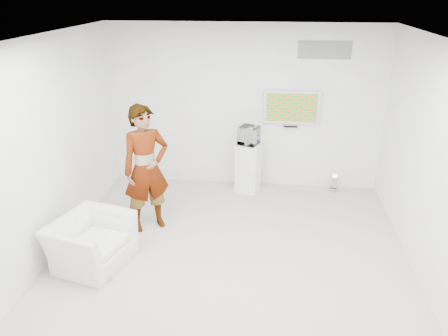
% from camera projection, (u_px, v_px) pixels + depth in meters
% --- Properties ---
extents(room, '(5.01, 5.01, 3.00)m').
position_uv_depth(room, '(231.00, 157.00, 5.68)').
color(room, '#B8B1A9').
rests_on(room, ground).
extents(tv, '(1.00, 0.08, 0.60)m').
position_uv_depth(tv, '(292.00, 107.00, 7.82)').
color(tv, silver).
rests_on(tv, room).
extents(logo_decal, '(0.90, 0.02, 0.30)m').
position_uv_depth(logo_decal, '(325.00, 50.00, 7.42)').
color(logo_decal, slate).
rests_on(logo_decal, room).
extents(person, '(0.87, 0.80, 1.99)m').
position_uv_depth(person, '(146.00, 169.00, 6.62)').
color(person, white).
rests_on(person, room).
extents(armchair, '(1.14, 1.23, 0.67)m').
position_uv_depth(armchair, '(91.00, 242.00, 5.95)').
color(armchair, white).
rests_on(armchair, room).
extents(pedestal, '(0.53, 0.53, 0.92)m').
position_uv_depth(pedestal, '(248.00, 167.00, 8.07)').
color(pedestal, white).
rests_on(pedestal, room).
extents(floor_uplight, '(0.23, 0.23, 0.31)m').
position_uv_depth(floor_uplight, '(334.00, 183.00, 8.16)').
color(floor_uplight, silver).
rests_on(floor_uplight, room).
extents(vitrine, '(0.42, 0.42, 0.32)m').
position_uv_depth(vitrine, '(249.00, 135.00, 7.83)').
color(vitrine, white).
rests_on(vitrine, pedestal).
extents(console, '(0.12, 0.17, 0.23)m').
position_uv_depth(console, '(249.00, 138.00, 7.85)').
color(console, white).
rests_on(console, pedestal).
extents(wii_remote, '(0.12, 0.10, 0.03)m').
position_uv_depth(wii_remote, '(155.00, 114.00, 6.54)').
color(wii_remote, white).
rests_on(wii_remote, person).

